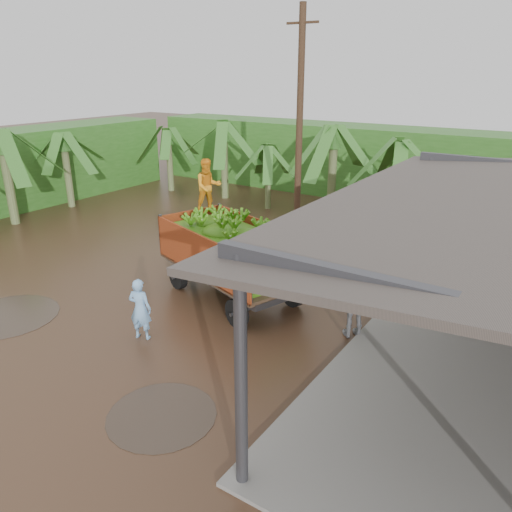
% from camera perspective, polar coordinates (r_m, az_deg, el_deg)
% --- Properties ---
extents(ground, '(100.00, 100.00, 0.00)m').
position_cam_1_polar(ground, '(14.09, -10.71, -6.46)').
color(ground, black).
rests_on(ground, ground).
extents(hedge_north, '(22.00, 3.00, 3.60)m').
position_cam_1_polar(hedge_north, '(27.53, 9.71, 10.85)').
color(hedge_north, '#2D661E').
rests_on(hedge_north, ground).
extents(hedge_west, '(3.00, 18.00, 3.60)m').
position_cam_1_polar(hedge_west, '(26.70, -27.20, 8.59)').
color(hedge_west, '#2D661E').
rests_on(hedge_west, ground).
extents(banana_trailer, '(6.49, 3.62, 3.83)m').
position_cam_1_polar(banana_trailer, '(14.33, -2.77, 0.54)').
color(banana_trailer, '#C7471C').
rests_on(banana_trailer, ground).
extents(man_blue, '(0.67, 0.54, 1.60)m').
position_cam_1_polar(man_blue, '(12.63, -13.10, -5.92)').
color(man_blue, '#7FB5E8').
rests_on(man_blue, ground).
extents(man_grey, '(1.11, 1.09, 1.87)m').
position_cam_1_polar(man_grey, '(12.57, 11.31, -5.22)').
color(man_grey, gray).
rests_on(man_grey, ground).
extents(utility_pole, '(1.20, 0.24, 8.40)m').
position_cam_1_polar(utility_pole, '(18.43, 4.97, 14.08)').
color(utility_pole, '#47301E').
rests_on(utility_pole, ground).
extents(banana_plants, '(24.18, 21.24, 4.11)m').
position_cam_1_polar(banana_plants, '(21.80, -8.54, 8.48)').
color(banana_plants, '#2D661E').
rests_on(banana_plants, ground).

